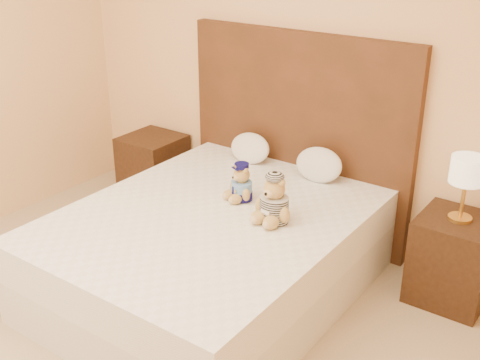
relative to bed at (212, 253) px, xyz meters
The scene contains 10 objects.
room_walls 1.70m from the bed, 90.00° to the right, with size 4.04×4.52×2.72m.
bed is the anchor object (origin of this frame).
headboard 1.12m from the bed, 90.00° to the left, with size 1.75×0.08×1.50m, color #522B18.
nightstand_left 1.48m from the bed, 147.38° to the left, with size 0.45×0.45×0.55m, color #382112.
nightstand_right 1.48m from the bed, 32.62° to the left, with size 0.45×0.45×0.55m, color #382112.
lamp 1.59m from the bed, 32.62° to the left, with size 0.20×0.20×0.40m.
teddy_police 0.48m from the bed, 83.14° to the left, with size 0.21×0.20×0.24m, color #B29045, non-canonical shape.
teddy_prisoner 0.57m from the bed, 20.62° to the left, with size 0.26×0.25×0.29m, color #B29045, non-canonical shape.
pillow_left 0.96m from the bed, 109.42° to the left, with size 0.32×0.21×0.23m, color white.
pillow_right 0.96m from the bed, 71.55° to the left, with size 0.34×0.22×0.24m, color white.
Camera 1 is at (2.04, -1.34, 2.21)m, focal length 45.00 mm.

